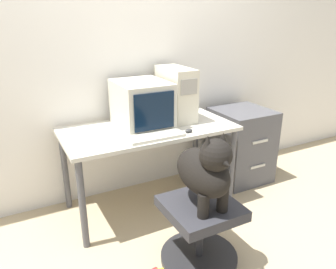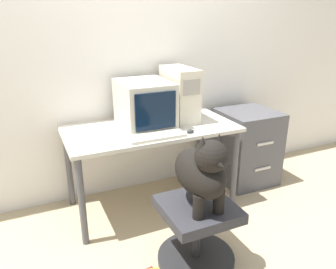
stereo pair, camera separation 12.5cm
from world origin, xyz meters
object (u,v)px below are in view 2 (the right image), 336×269
keyboard (156,136)px  dog (202,171)px  office_chair (197,231)px  filing_cabinet (246,146)px  pc_tower (179,94)px  crt_monitor (144,104)px

keyboard → dog: size_ratio=0.84×
dog → keyboard: bearing=96.0°
office_chair → dog: (0.00, -0.04, 0.46)m
keyboard → filing_cabinet: (1.08, 0.28, -0.37)m
pc_tower → filing_cabinet: (0.71, -0.06, -0.59)m
crt_monitor → keyboard: size_ratio=1.13×
pc_tower → keyboard: 0.55m
keyboard → dog: bearing=-84.0°
crt_monitor → keyboard: (-0.03, -0.30, -0.17)m
pc_tower → office_chair: bearing=-108.7°
crt_monitor → office_chair: (0.03, -0.86, -0.67)m
dog → filing_cabinet: dog is taller
pc_tower → office_chair: size_ratio=0.85×
crt_monitor → filing_cabinet: 1.18m
pc_tower → crt_monitor: bearing=-172.9°
office_chair → dog: bearing=-90.0°
crt_monitor → keyboard: bearing=-95.4°
keyboard → dog: 0.59m
dog → filing_cabinet: (1.02, 0.87, -0.34)m
keyboard → filing_cabinet: keyboard is taller
office_chair → dog: size_ratio=1.02×
crt_monitor → filing_cabinet: (1.05, -0.02, -0.54)m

